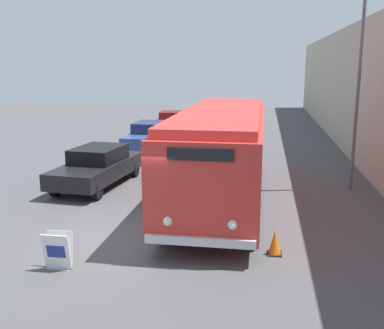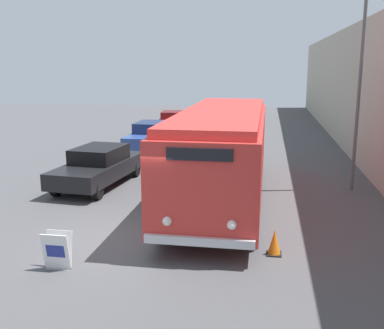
# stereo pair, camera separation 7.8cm
# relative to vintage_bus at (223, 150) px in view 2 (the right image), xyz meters

# --- Properties ---
(ground_plane) EXTENTS (80.00, 80.00, 0.00)m
(ground_plane) POSITION_rel_vintage_bus_xyz_m (-1.85, -4.07, -1.75)
(ground_plane) COLOR #4C4C4F
(building_wall_right) EXTENTS (0.30, 60.00, 6.53)m
(building_wall_right) POSITION_rel_vintage_bus_xyz_m (5.69, 5.93, 1.51)
(building_wall_right) COLOR #B2A893
(building_wall_right) RESTS_ON ground_plane
(vintage_bus) EXTENTS (2.67, 10.52, 3.08)m
(vintage_bus) POSITION_rel_vintage_bus_xyz_m (0.00, 0.00, 0.00)
(vintage_bus) COLOR black
(vintage_bus) RESTS_ON ground_plane
(sign_board) EXTENTS (0.62, 0.32, 0.86)m
(sign_board) POSITION_rel_vintage_bus_xyz_m (-3.12, -5.87, -1.34)
(sign_board) COLOR gray
(sign_board) RESTS_ON ground_plane
(streetlamp) EXTENTS (0.36, 0.36, 7.73)m
(streetlamp) POSITION_rel_vintage_bus_xyz_m (4.59, 2.10, 3.14)
(streetlamp) COLOR #595E60
(streetlamp) RESTS_ON ground_plane
(parked_car_near) EXTENTS (2.33, 4.96, 1.48)m
(parked_car_near) POSITION_rel_vintage_bus_xyz_m (-4.81, 1.16, -0.99)
(parked_car_near) COLOR black
(parked_car_near) RESTS_ON ground_plane
(parked_car_mid) EXTENTS (1.86, 4.80, 1.49)m
(parked_car_mid) POSITION_rel_vintage_bus_xyz_m (-4.78, 8.83, -0.99)
(parked_car_mid) COLOR black
(parked_car_mid) RESTS_ON ground_plane
(parked_car_far) EXTENTS (2.19, 4.32, 1.43)m
(parked_car_far) POSITION_rel_vintage_bus_xyz_m (-4.90, 15.32, -1.02)
(parked_car_far) COLOR black
(parked_car_far) RESTS_ON ground_plane
(traffic_cone) EXTENTS (0.36, 0.36, 0.63)m
(traffic_cone) POSITION_rel_vintage_bus_xyz_m (1.70, -4.29, -1.44)
(traffic_cone) COLOR black
(traffic_cone) RESTS_ON ground_plane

